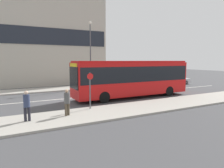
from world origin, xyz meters
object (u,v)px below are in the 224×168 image
at_px(parked_car_1, 175,80).
at_px(pedestrian_down_pavement, 67,101).
at_px(parked_car_0, 148,82).
at_px(street_lamp, 90,48).
at_px(bus_stop_sign, 90,88).
at_px(city_bus, 133,77).
at_px(pedestrian_near_stop, 27,104).

bearing_deg(parked_car_1, pedestrian_down_pavement, -152.91).
relative_size(parked_car_0, street_lamp, 0.56).
distance_m(parked_car_0, bus_stop_sign, 14.24).
xyz_separation_m(city_bus, parked_car_1, (11.29, 5.67, -1.34)).
distance_m(pedestrian_near_stop, street_lamp, 14.65).
relative_size(parked_car_1, pedestrian_near_stop, 2.57).
bearing_deg(pedestrian_down_pavement, pedestrian_near_stop, 152.85).
xyz_separation_m(parked_car_1, pedestrian_down_pavement, (-18.63, -9.53, 0.41)).
height_order(city_bus, pedestrian_down_pavement, city_bus).
xyz_separation_m(city_bus, parked_car_0, (6.09, 5.43, -1.35)).
bearing_deg(bus_stop_sign, parked_car_1, 27.04).
bearing_deg(pedestrian_down_pavement, street_lamp, 33.06).
bearing_deg(city_bus, parked_car_1, 21.75).
height_order(parked_car_0, pedestrian_near_stop, pedestrian_near_stop).
relative_size(parked_car_1, street_lamp, 0.54).
distance_m(parked_car_1, pedestrian_down_pavement, 20.93).
height_order(parked_car_0, parked_car_1, parked_car_1).
height_order(pedestrian_down_pavement, street_lamp, street_lamp).
xyz_separation_m(parked_car_0, bus_stop_sign, (-11.53, -8.29, 0.99)).
bearing_deg(city_bus, bus_stop_sign, -157.16).
bearing_deg(parked_car_1, city_bus, -153.32).
bearing_deg(parked_car_0, parked_car_1, 2.72).
relative_size(city_bus, pedestrian_down_pavement, 7.06).
bearing_deg(parked_car_0, city_bus, -138.31).
xyz_separation_m(parked_car_0, pedestrian_down_pavement, (-13.43, -9.28, 0.42)).
xyz_separation_m(parked_car_0, parked_car_1, (5.20, 0.25, 0.01)).
bearing_deg(parked_car_1, pedestrian_near_stop, -155.34).
distance_m(parked_car_1, pedestrian_near_stop, 22.98).
bearing_deg(pedestrian_near_stop, bus_stop_sign, 20.35).
height_order(pedestrian_down_pavement, bus_stop_sign, bus_stop_sign).
bearing_deg(pedestrian_down_pavement, parked_car_1, -1.54).
distance_m(parked_car_0, pedestrian_down_pavement, 16.33).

